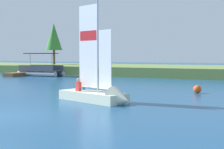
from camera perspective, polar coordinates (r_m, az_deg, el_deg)
shore_bank at (r=40.21m, az=12.41°, el=0.71°), size 80.00×13.96×1.10m
shoreline_tree_left at (r=48.62m, az=-10.67°, el=6.81°), size 2.55×2.55×6.28m
wooden_dock at (r=39.68m, az=-15.62°, el=0.14°), size 1.56×6.01×0.42m
sailboat at (r=16.17m, az=-1.94°, el=-3.61°), size 4.71×2.65×6.09m
pontoon_boat at (r=38.30m, az=-12.94°, el=0.73°), size 5.60×2.27×2.75m
channel_buoy at (r=20.76m, az=15.43°, el=-2.62°), size 0.53×0.53×0.53m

